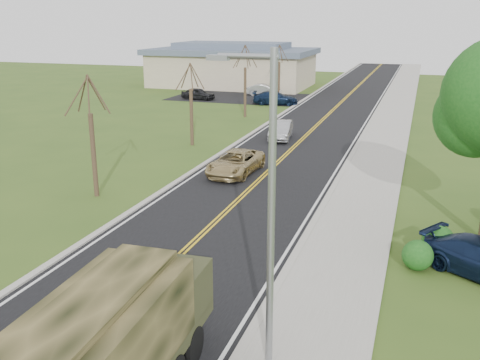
% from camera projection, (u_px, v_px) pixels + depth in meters
% --- Properties ---
extents(ground, '(160.00, 160.00, 0.00)m').
position_uv_depth(ground, '(111.00, 321.00, 15.81)').
color(ground, '#35511B').
rests_on(ground, ground).
extents(road, '(8.00, 120.00, 0.01)m').
position_uv_depth(road, '(332.00, 111.00, 52.07)').
color(road, black).
rests_on(road, ground).
extents(curb_right, '(0.30, 120.00, 0.12)m').
position_uv_depth(curb_right, '(376.00, 112.00, 50.78)').
color(curb_right, '#9E998E').
rests_on(curb_right, ground).
extents(sidewalk_right, '(3.20, 120.00, 0.10)m').
position_uv_depth(sidewalk_right, '(395.00, 113.00, 50.25)').
color(sidewalk_right, '#9E998E').
rests_on(sidewalk_right, ground).
extents(curb_left, '(0.30, 120.00, 0.10)m').
position_uv_depth(curb_left, '(291.00, 108.00, 53.34)').
color(curb_left, '#9E998E').
rests_on(curb_left, ground).
extents(street_light, '(1.65, 0.22, 8.00)m').
position_uv_depth(street_light, '(267.00, 203.00, 12.57)').
color(street_light, gray).
rests_on(street_light, ground).
extents(bare_tree_a, '(1.93, 2.26, 6.08)m').
position_uv_depth(bare_tree_a, '(93.00, 145.00, 26.27)').
color(bare_tree_a, '#38281C').
rests_on(bare_tree_a, ground).
extents(bare_tree_b, '(1.83, 2.14, 5.73)m').
position_uv_depth(bare_tree_b, '(191.00, 110.00, 37.20)').
color(bare_tree_b, '#38281C').
rests_on(bare_tree_b, ground).
extents(bare_tree_c, '(2.04, 2.39, 6.42)m').
position_uv_depth(bare_tree_c, '(245.00, 86.00, 47.99)').
color(bare_tree_c, '#38281C').
rests_on(bare_tree_c, ground).
extents(bare_tree_d, '(1.88, 2.20, 5.91)m').
position_uv_depth(bare_tree_d, '(279.00, 76.00, 58.93)').
color(bare_tree_d, '#38281C').
rests_on(bare_tree_d, ground).
extents(commercial_building, '(25.50, 21.50, 5.65)m').
position_uv_depth(commercial_building, '(233.00, 65.00, 70.69)').
color(commercial_building, tan).
rests_on(commercial_building, ground).
extents(military_truck, '(2.52, 6.54, 3.21)m').
position_uv_depth(military_truck, '(116.00, 337.00, 11.82)').
color(military_truck, black).
rests_on(military_truck, ground).
extents(suv_champagne, '(2.45, 4.90, 1.33)m').
position_uv_depth(suv_champagne, '(236.00, 163.00, 30.70)').
color(suv_champagne, tan).
rests_on(suv_champagne, ground).
extents(sedan_silver, '(1.97, 4.28, 1.36)m').
position_uv_depth(sedan_silver, '(281.00, 130.00, 39.59)').
color(sedan_silver, '#A0A0A4').
rests_on(sedan_silver, ground).
extents(lot_car_dark, '(3.95, 1.97, 1.29)m').
position_uv_depth(lot_car_dark, '(198.00, 94.00, 59.06)').
color(lot_car_dark, black).
rests_on(lot_car_dark, ground).
extents(lot_car_silver, '(4.14, 1.84, 1.32)m').
position_uv_depth(lot_car_silver, '(264.00, 90.00, 62.13)').
color(lot_car_silver, '#B4B5B9').
rests_on(lot_car_silver, ground).
extents(lot_car_navy, '(4.98, 2.80, 1.36)m').
position_uv_depth(lot_car_navy, '(275.00, 98.00, 55.63)').
color(lot_car_navy, '#0E1C36').
rests_on(lot_car_navy, ground).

